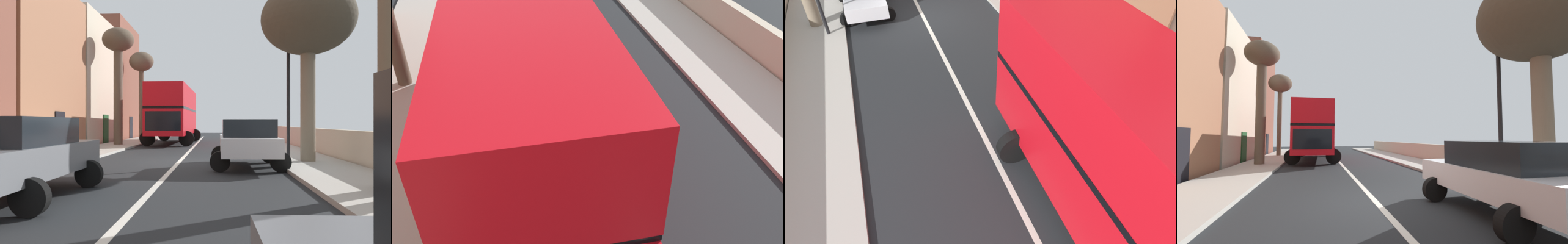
{
  "view_description": "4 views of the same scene",
  "coord_description": "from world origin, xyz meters",
  "views": [
    {
      "loc": [
        1.46,
        -14.87,
        1.54
      ],
      "look_at": [
        0.24,
        7.02,
        1.57
      ],
      "focal_mm": 35.02,
      "sensor_mm": 36.0,
      "label": 1
    },
    {
      "loc": [
        -2.12,
        5.14,
        6.28
      ],
      "look_at": [
        -0.57,
        11.71,
        1.66
      ],
      "focal_mm": 38.44,
      "sensor_mm": 36.0,
      "label": 2
    },
    {
      "loc": [
        2.46,
        15.23,
        7.08
      ],
      "look_at": [
        0.69,
        10.19,
        2.2
      ],
      "focal_mm": 30.63,
      "sensor_mm": 36.0,
      "label": 3
    },
    {
      "loc": [
        -1.57,
        -6.44,
        1.72
      ],
      "look_at": [
        2.17,
        9.96,
        2.8
      ],
      "focal_mm": 22.41,
      "sensor_mm": 36.0,
      "label": 4
    }
  ],
  "objects": [
    {
      "name": "parked_car_white_right_0",
      "position": [
        2.5,
        -1.72,
        0.93
      ],
      "size": [
        2.52,
        4.46,
        1.64
      ],
      "color": "silver",
      "rests_on": "ground"
    },
    {
      "name": "lamppost_right",
      "position": [
        4.3,
        0.41,
        3.81
      ],
      "size": [
        0.32,
        0.32,
        6.31
      ],
      "color": "black",
      "rests_on": "sidewalk_right"
    },
    {
      "name": "road_centre_line",
      "position": [
        0.0,
        0.0,
        0.0
      ],
      "size": [
        0.16,
        54.0,
        0.01
      ],
      "primitive_type": "cube",
      "color": "silver",
      "rests_on": "ground"
    },
    {
      "name": "boundary_wall_right",
      "position": [
        6.45,
        0.0,
        0.63
      ],
      "size": [
        0.36,
        54.0,
        1.25
      ],
      "primitive_type": "cube",
      "color": "beige",
      "rests_on": "ground"
    },
    {
      "name": "street_tree_right_3",
      "position": [
        4.81,
        -0.68,
        5.25
      ],
      "size": [
        3.43,
        3.43,
        6.58
      ],
      "color": "#7A6B56",
      "rests_on": "sidewalk_right"
    },
    {
      "name": "sidewalk_right",
      "position": [
        4.9,
        0.0,
        0.06
      ],
      "size": [
        2.6,
        60.0,
        0.12
      ],
      "primitive_type": "cube",
      "color": "#B2ADA3",
      "rests_on": "ground"
    },
    {
      "name": "ground_plane",
      "position": [
        0.0,
        0.0,
        0.0
      ],
      "size": [
        84.0,
        84.0,
        0.0
      ],
      "primitive_type": "plane",
      "color": "black"
    },
    {
      "name": "street_tree_left_4",
      "position": [
        -4.94,
        17.22,
        6.3
      ],
      "size": [
        2.09,
        2.09,
        7.44
      ],
      "color": "brown",
      "rests_on": "sidewalk_left"
    },
    {
      "name": "street_tree_left_2",
      "position": [
        -4.94,
        9.56,
        6.03
      ],
      "size": [
        2.07,
        2.07,
        7.59
      ],
      "color": "brown",
      "rests_on": "sidewalk_left"
    },
    {
      "name": "double_decker_bus",
      "position": [
        -1.7,
        13.18,
        2.35
      ],
      "size": [
        3.71,
        10.31,
        4.06
      ],
      "color": "red",
      "rests_on": "ground"
    }
  ]
}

